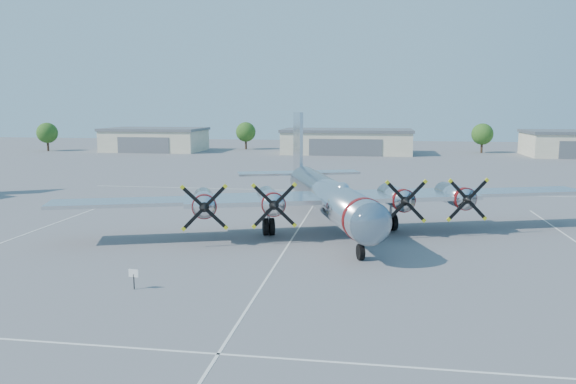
# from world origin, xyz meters

# --- Properties ---
(ground) EXTENTS (260.00, 260.00, 0.00)m
(ground) POSITION_xyz_m (0.00, 0.00, 0.00)
(ground) COLOR #5D5D5F
(ground) RESTS_ON ground
(parking_lines) EXTENTS (60.00, 50.08, 0.01)m
(parking_lines) POSITION_xyz_m (0.00, -1.75, 0.01)
(parking_lines) COLOR silver
(parking_lines) RESTS_ON ground
(hangar_west) EXTENTS (22.60, 14.60, 5.40)m
(hangar_west) POSITION_xyz_m (-45.00, 81.96, 2.71)
(hangar_west) COLOR #C0B898
(hangar_west) RESTS_ON ground
(hangar_center) EXTENTS (28.60, 14.60, 5.40)m
(hangar_center) POSITION_xyz_m (0.00, 81.96, 2.71)
(hangar_center) COLOR #C0B898
(hangar_center) RESTS_ON ground
(hangar_east) EXTENTS (20.60, 14.60, 5.40)m
(hangar_east) POSITION_xyz_m (48.00, 81.96, 2.71)
(hangar_east) COLOR #C0B898
(hangar_east) RESTS_ON ground
(tree_far_west) EXTENTS (4.80, 4.80, 6.64)m
(tree_far_west) POSITION_xyz_m (-70.00, 78.00, 4.22)
(tree_far_west) COLOR #382619
(tree_far_west) RESTS_ON ground
(tree_west) EXTENTS (4.80, 4.80, 6.64)m
(tree_west) POSITION_xyz_m (-25.00, 90.00, 4.22)
(tree_west) COLOR #382619
(tree_west) RESTS_ON ground
(tree_east) EXTENTS (4.80, 4.80, 6.64)m
(tree_east) POSITION_xyz_m (30.00, 88.00, 4.22)
(tree_east) COLOR #382619
(tree_east) RESTS_ON ground
(main_bomber_b29) EXTENTS (51.73, 42.89, 9.82)m
(main_bomber_b29) POSITION_xyz_m (2.25, 3.76, 0.00)
(main_bomber_b29) COLOR silver
(main_bomber_b29) RESTS_ON ground
(info_placard) EXTENTS (0.62, 0.11, 1.19)m
(info_placard) POSITION_xyz_m (-7.16, -14.46, 0.83)
(info_placard) COLOR black
(info_placard) RESTS_ON ground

